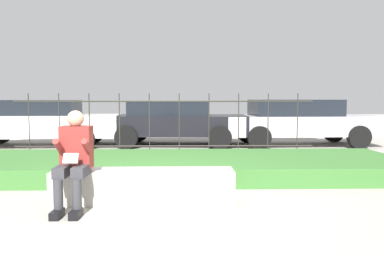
{
  "coord_description": "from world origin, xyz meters",
  "views": [
    {
      "loc": [
        0.43,
        -4.96,
        1.38
      ],
      "look_at": [
        0.63,
        3.31,
        0.76
      ],
      "focal_mm": 35.0,
      "sensor_mm": 36.0,
      "label": 1
    }
  ],
  "objects": [
    {
      "name": "ground_plane",
      "position": [
        0.0,
        0.0,
        0.0
      ],
      "size": [
        60.0,
        60.0,
        0.0
      ],
      "primitive_type": "plane",
      "color": "#A8A399"
    },
    {
      "name": "stone_bench",
      "position": [
        -0.1,
        0.0,
        0.2
      ],
      "size": [
        2.41,
        0.47,
        0.45
      ],
      "color": "#ADA89E",
      "rests_on": "ground_plane"
    },
    {
      "name": "car_parked_center",
      "position": [
        0.17,
        6.35,
        0.72
      ],
      "size": [
        4.36,
        2.2,
        1.32
      ],
      "rotation": [
        0.0,
        0.0,
        -0.07
      ],
      "color": "black",
      "rests_on": "ground_plane"
    },
    {
      "name": "iron_fence",
      "position": [
        0.0,
        3.69,
        0.8
      ],
      "size": [
        6.9,
        0.03,
        1.53
      ],
      "color": "#332D28",
      "rests_on": "ground_plane"
    },
    {
      "name": "person_seated_reader",
      "position": [
        -0.94,
        -0.27,
        0.68
      ],
      "size": [
        0.42,
        0.73,
        1.25
      ],
      "color": "black",
      "rests_on": "ground_plane"
    },
    {
      "name": "car_parked_right",
      "position": [
        3.9,
        6.2,
        0.74
      ],
      "size": [
        4.66,
        1.97,
        1.38
      ],
      "rotation": [
        0.0,
        0.0,
        0.04
      ],
      "color": "#B7B7BC",
      "rests_on": "ground_plane"
    },
    {
      "name": "grass_berm",
      "position": [
        0.0,
        1.91,
        0.16
      ],
      "size": [
        8.9,
        2.43,
        0.31
      ],
      "color": "#3D7533",
      "rests_on": "ground_plane"
    },
    {
      "name": "car_parked_left",
      "position": [
        -3.87,
        6.19,
        0.73
      ],
      "size": [
        4.79,
        2.06,
        1.37
      ],
      "rotation": [
        0.0,
        0.0,
        0.06
      ],
      "color": "silver",
      "rests_on": "ground_plane"
    }
  ]
}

